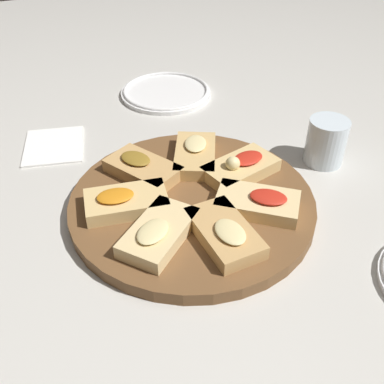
% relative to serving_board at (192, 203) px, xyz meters
% --- Properties ---
extents(ground_plane, '(3.00, 3.00, 0.00)m').
position_rel_serving_board_xyz_m(ground_plane, '(0.00, 0.00, -0.01)').
color(ground_plane, beige).
extents(serving_board, '(0.44, 0.44, 0.02)m').
position_rel_serving_board_xyz_m(serving_board, '(0.00, 0.00, 0.00)').
color(serving_board, brown).
rests_on(serving_board, ground_plane).
extents(focaccia_slice_0, '(0.16, 0.14, 0.03)m').
position_rel_serving_board_xyz_m(focaccia_slice_0, '(-0.10, -0.07, 0.03)').
color(focaccia_slice_0, tan).
rests_on(focaccia_slice_0, serving_board).
extents(focaccia_slice_1, '(0.09, 0.15, 0.03)m').
position_rel_serving_board_xyz_m(focaccia_slice_1, '(-0.01, -0.12, 0.03)').
color(focaccia_slice_1, '#DBB775').
rests_on(focaccia_slice_1, serving_board).
extents(focaccia_slice_2, '(0.15, 0.15, 0.03)m').
position_rel_serving_board_xyz_m(focaccia_slice_2, '(0.08, -0.08, 0.03)').
color(focaccia_slice_2, '#E5C689').
rests_on(focaccia_slice_2, serving_board).
extents(focaccia_slice_3, '(0.15, 0.09, 0.03)m').
position_rel_serving_board_xyz_m(focaccia_slice_3, '(0.12, 0.01, 0.03)').
color(focaccia_slice_3, tan).
rests_on(focaccia_slice_3, serving_board).
extents(focaccia_slice_4, '(0.14, 0.16, 0.03)m').
position_rel_serving_board_xyz_m(focaccia_slice_4, '(0.07, 0.10, 0.03)').
color(focaccia_slice_4, '#E5C689').
rests_on(focaccia_slice_4, serving_board).
extents(focaccia_slice_5, '(0.12, 0.16, 0.05)m').
position_rel_serving_board_xyz_m(focaccia_slice_5, '(-0.04, 0.11, 0.03)').
color(focaccia_slice_5, '#DBB775').
rests_on(focaccia_slice_5, serving_board).
extents(focaccia_slice_6, '(0.16, 0.12, 0.03)m').
position_rel_serving_board_xyz_m(focaccia_slice_6, '(-0.11, 0.04, 0.03)').
color(focaccia_slice_6, tan).
rests_on(focaccia_slice_6, serving_board).
extents(plate_left, '(0.23, 0.23, 0.02)m').
position_rel_serving_board_xyz_m(plate_left, '(-0.46, 0.09, -0.00)').
color(plate_left, white).
rests_on(plate_left, ground_plane).
extents(water_glass, '(0.08, 0.08, 0.09)m').
position_rel_serving_board_xyz_m(water_glass, '(-0.05, 0.30, 0.04)').
color(water_glass, silver).
rests_on(water_glass, ground_plane).
extents(napkin_stack, '(0.16, 0.14, 0.01)m').
position_rel_serving_board_xyz_m(napkin_stack, '(-0.29, -0.22, -0.01)').
color(napkin_stack, white).
rests_on(napkin_stack, ground_plane).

